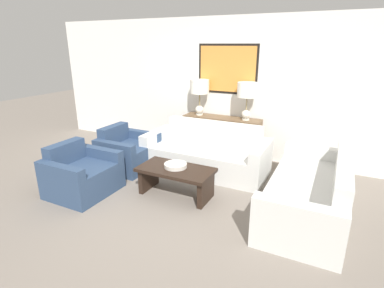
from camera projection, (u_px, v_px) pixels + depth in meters
The scene contains 11 objects.
ground_plane at pixel (167, 203), 4.26m from camera, with size 20.00×20.00×0.00m, color slate.
back_wall at pixel (228, 88), 5.83m from camera, with size 8.26×0.12×2.65m.
console_table at pixel (221, 137), 5.89m from camera, with size 1.51×0.39×0.81m.
table_lamp_left at pixel (200, 89), 5.80m from camera, with size 0.37×0.37×0.69m.
table_lamp_right at pixel (247, 93), 5.40m from camera, with size 0.37×0.37×0.69m.
couch_by_back_wall at pixel (206, 155), 5.32m from camera, with size 2.15×0.95×0.82m.
couch_by_side at pixel (311, 193), 3.95m from camera, with size 0.95×2.15×0.82m.
coffee_table at pixel (176, 176), 4.40m from camera, with size 1.10×0.57×0.43m.
decorative_bowl at pixel (176, 165), 4.40m from camera, with size 0.34×0.34×0.06m.
armchair_near_back_wall at pixel (128, 153), 5.44m from camera, with size 0.83×0.93×0.75m.
armchair_near_camera at pixel (82, 175), 4.50m from camera, with size 0.83×0.93×0.75m.
Camera 1 is at (2.00, -3.22, 2.15)m, focal length 28.00 mm.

